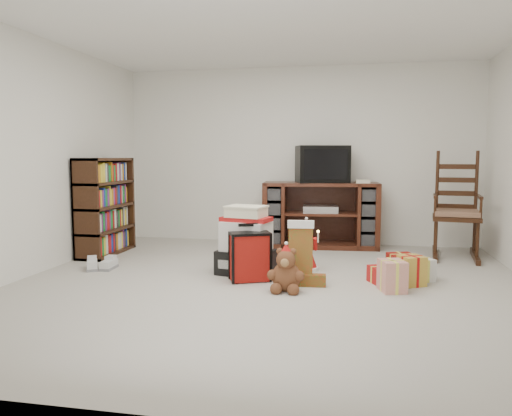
{
  "coord_description": "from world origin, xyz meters",
  "views": [
    {
      "loc": [
        0.8,
        -4.63,
        1.24
      ],
      "look_at": [
        -0.24,
        0.6,
        0.69
      ],
      "focal_mm": 35.0,
      "sensor_mm": 36.0,
      "label": 1
    }
  ],
  "objects_px": {
    "santa_figurine": "(306,250)",
    "crt_television": "(322,164)",
    "bookshelf": "(106,208)",
    "gift_pile": "(246,245)",
    "rocking_chair": "(455,219)",
    "tv_stand": "(320,215)",
    "gift_cluster": "(400,269)",
    "teddy_bear": "(286,273)",
    "red_suitcase": "(250,257)",
    "mrs_claus_figurine": "(253,243)",
    "sneaker_pair": "(100,265)"
  },
  "relations": [
    {
      "from": "mrs_claus_figurine",
      "to": "sneaker_pair",
      "type": "height_order",
      "value": "mrs_claus_figurine"
    },
    {
      "from": "teddy_bear",
      "to": "sneaker_pair",
      "type": "distance_m",
      "value": 2.19
    },
    {
      "from": "rocking_chair",
      "to": "crt_television",
      "type": "height_order",
      "value": "crt_television"
    },
    {
      "from": "bookshelf",
      "to": "gift_cluster",
      "type": "bearing_deg",
      "value": -11.62
    },
    {
      "from": "bookshelf",
      "to": "sneaker_pair",
      "type": "height_order",
      "value": "bookshelf"
    },
    {
      "from": "rocking_chair",
      "to": "gift_pile",
      "type": "xyz_separation_m",
      "value": [
        -2.34,
        -1.41,
        -0.16
      ]
    },
    {
      "from": "rocking_chair",
      "to": "santa_figurine",
      "type": "distance_m",
      "value": 2.08
    },
    {
      "from": "tv_stand",
      "to": "bookshelf",
      "type": "xyz_separation_m",
      "value": [
        -2.65,
        -1.02,
        0.14
      ]
    },
    {
      "from": "teddy_bear",
      "to": "bookshelf",
      "type": "bearing_deg",
      "value": 151.9
    },
    {
      "from": "tv_stand",
      "to": "red_suitcase",
      "type": "bearing_deg",
      "value": -109.5
    },
    {
      "from": "gift_cluster",
      "to": "crt_television",
      "type": "height_order",
      "value": "crt_television"
    },
    {
      "from": "bookshelf",
      "to": "gift_pile",
      "type": "relative_size",
      "value": 1.73
    },
    {
      "from": "bookshelf",
      "to": "gift_pile",
      "type": "distance_m",
      "value": 2.14
    },
    {
      "from": "bookshelf",
      "to": "mrs_claus_figurine",
      "type": "relative_size",
      "value": 2.16
    },
    {
      "from": "bookshelf",
      "to": "crt_television",
      "type": "xyz_separation_m",
      "value": [
        2.66,
        1.01,
        0.55
      ]
    },
    {
      "from": "mrs_claus_figurine",
      "to": "santa_figurine",
      "type": "bearing_deg",
      "value": -25.28
    },
    {
      "from": "gift_pile",
      "to": "crt_television",
      "type": "distance_m",
      "value": 2.04
    },
    {
      "from": "santa_figurine",
      "to": "crt_television",
      "type": "height_order",
      "value": "crt_television"
    },
    {
      "from": "santa_figurine",
      "to": "sneaker_pair",
      "type": "xyz_separation_m",
      "value": [
        -2.23,
        -0.41,
        -0.17
      ]
    },
    {
      "from": "red_suitcase",
      "to": "mrs_claus_figurine",
      "type": "bearing_deg",
      "value": 76.05
    },
    {
      "from": "tv_stand",
      "to": "teddy_bear",
      "type": "xyz_separation_m",
      "value": [
        -0.15,
        -2.36,
        -0.27
      ]
    },
    {
      "from": "tv_stand",
      "to": "rocking_chair",
      "type": "height_order",
      "value": "rocking_chair"
    },
    {
      "from": "tv_stand",
      "to": "bookshelf",
      "type": "bearing_deg",
      "value": -163.27
    },
    {
      "from": "teddy_bear",
      "to": "gift_pile",
      "type": "bearing_deg",
      "value": 130.16
    },
    {
      "from": "bookshelf",
      "to": "teddy_bear",
      "type": "relative_size",
      "value": 3.07
    },
    {
      "from": "tv_stand",
      "to": "mrs_claus_figurine",
      "type": "distance_m",
      "value": 1.37
    },
    {
      "from": "tv_stand",
      "to": "teddy_bear",
      "type": "relative_size",
      "value": 4.01
    },
    {
      "from": "bookshelf",
      "to": "rocking_chair",
      "type": "xyz_separation_m",
      "value": [
        4.33,
        0.68,
        -0.12
      ]
    },
    {
      "from": "bookshelf",
      "to": "mrs_claus_figurine",
      "type": "bearing_deg",
      "value": -3.48
    },
    {
      "from": "crt_television",
      "to": "santa_figurine",
      "type": "bearing_deg",
      "value": -107.67
    },
    {
      "from": "tv_stand",
      "to": "bookshelf",
      "type": "height_order",
      "value": "bookshelf"
    },
    {
      "from": "teddy_bear",
      "to": "santa_figurine",
      "type": "height_order",
      "value": "santa_figurine"
    },
    {
      "from": "crt_television",
      "to": "bookshelf",
      "type": "bearing_deg",
      "value": -174.12
    },
    {
      "from": "rocking_chair",
      "to": "red_suitcase",
      "type": "bearing_deg",
      "value": -134.86
    },
    {
      "from": "tv_stand",
      "to": "rocking_chair",
      "type": "xyz_separation_m",
      "value": [
        1.68,
        -0.34,
        0.02
      ]
    },
    {
      "from": "rocking_chair",
      "to": "gift_cluster",
      "type": "relative_size",
      "value": 1.42
    },
    {
      "from": "bookshelf",
      "to": "crt_television",
      "type": "bearing_deg",
      "value": 20.82
    },
    {
      "from": "mrs_claus_figurine",
      "to": "gift_cluster",
      "type": "distance_m",
      "value": 1.75
    },
    {
      "from": "rocking_chair",
      "to": "tv_stand",
      "type": "bearing_deg",
      "value": 176.2
    },
    {
      "from": "gift_pile",
      "to": "bookshelf",
      "type": "bearing_deg",
      "value": 172.03
    },
    {
      "from": "red_suitcase",
      "to": "crt_television",
      "type": "xyz_separation_m",
      "value": [
        0.57,
        2.05,
        0.89
      ]
    },
    {
      "from": "sneaker_pair",
      "to": "bookshelf",
      "type": "bearing_deg",
      "value": 94.54
    },
    {
      "from": "rocking_chair",
      "to": "teddy_bear",
      "type": "bearing_deg",
      "value": -124.61
    },
    {
      "from": "bookshelf",
      "to": "mrs_claus_figurine",
      "type": "height_order",
      "value": "bookshelf"
    },
    {
      "from": "bookshelf",
      "to": "sneaker_pair",
      "type": "bearing_deg",
      "value": -66.43
    },
    {
      "from": "teddy_bear",
      "to": "gift_cluster",
      "type": "xyz_separation_m",
      "value": [
        1.07,
        0.6,
        -0.06
      ]
    },
    {
      "from": "gift_cluster",
      "to": "gift_pile",
      "type": "bearing_deg",
      "value": 179.92
    },
    {
      "from": "tv_stand",
      "to": "sneaker_pair",
      "type": "bearing_deg",
      "value": -145.22
    },
    {
      "from": "gift_pile",
      "to": "mrs_claus_figurine",
      "type": "distance_m",
      "value": 0.62
    },
    {
      "from": "crt_television",
      "to": "teddy_bear",
      "type": "bearing_deg",
      "value": -108.96
    }
  ]
}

